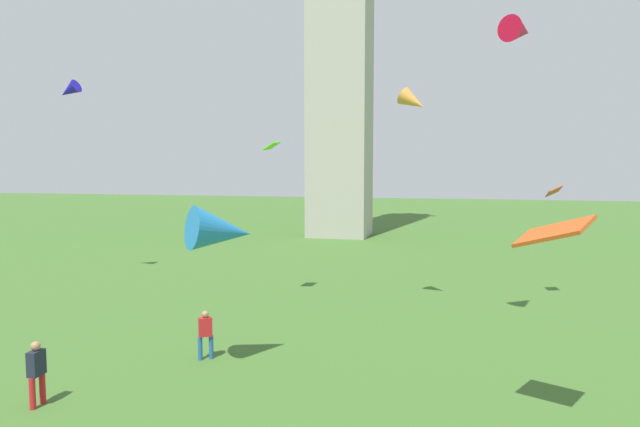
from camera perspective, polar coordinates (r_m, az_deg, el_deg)
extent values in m
cylinder|color=red|center=(17.62, -27.84, -16.30)|extent=(0.17, 0.17, 0.88)
cylinder|color=red|center=(17.92, -27.01, -15.91)|extent=(0.17, 0.17, 0.88)
cube|color=#1E2333|center=(17.51, -27.52, -13.68)|extent=(0.30, 0.49, 0.70)
sphere|color=#A37556|center=(17.37, -27.59, -12.17)|extent=(0.26, 0.26, 0.26)
cylinder|color=#235693|center=(19.81, -12.40, -13.59)|extent=(0.15, 0.15, 0.82)
cylinder|color=#235693|center=(19.86, -11.30, -13.52)|extent=(0.15, 0.15, 0.82)
cube|color=red|center=(19.61, -11.89, -11.51)|extent=(0.51, 0.46, 0.65)
sphere|color=#A37556|center=(19.50, -11.91, -10.26)|extent=(0.24, 0.24, 0.24)
cone|color=#1D15B8|center=(35.59, -24.73, 11.59)|extent=(1.38, 0.82, 1.24)
cube|color=#66E121|center=(26.92, -5.07, 7.06)|extent=(0.70, 1.08, 0.48)
cone|color=#2075BB|center=(17.80, -10.21, -1.81)|extent=(2.57, 2.55, 1.72)
cube|color=#C14B2D|center=(29.16, 23.26, 2.17)|extent=(0.69, 1.10, 0.67)
cone|color=red|center=(22.56, 20.10, 17.50)|extent=(1.61, 1.71, 1.02)
cube|color=#C54C16|center=(14.38, 23.22, -1.73)|extent=(1.95, 1.91, 0.88)
cone|color=orange|center=(25.15, 9.72, 11.48)|extent=(1.61, 1.26, 1.29)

